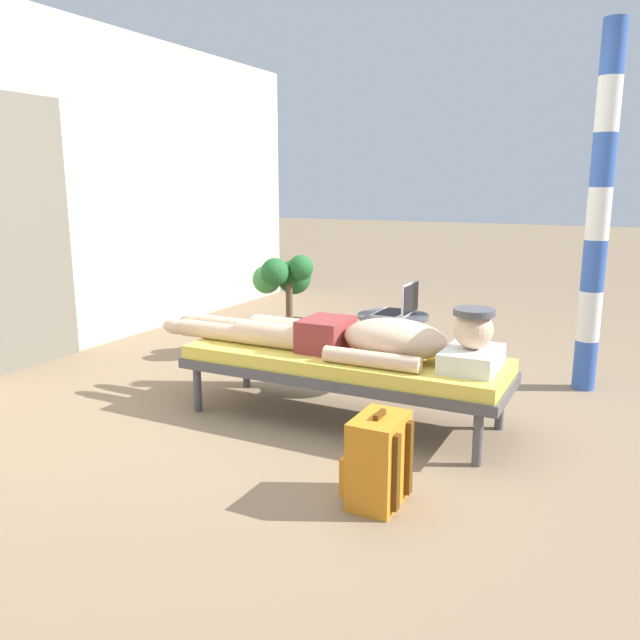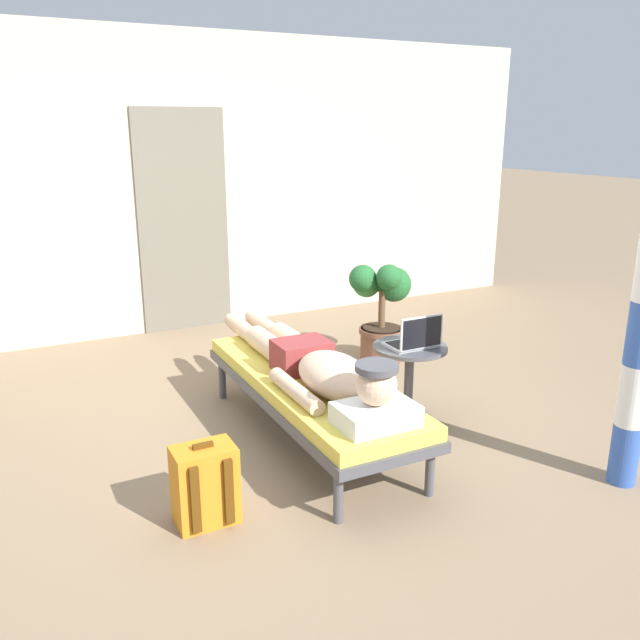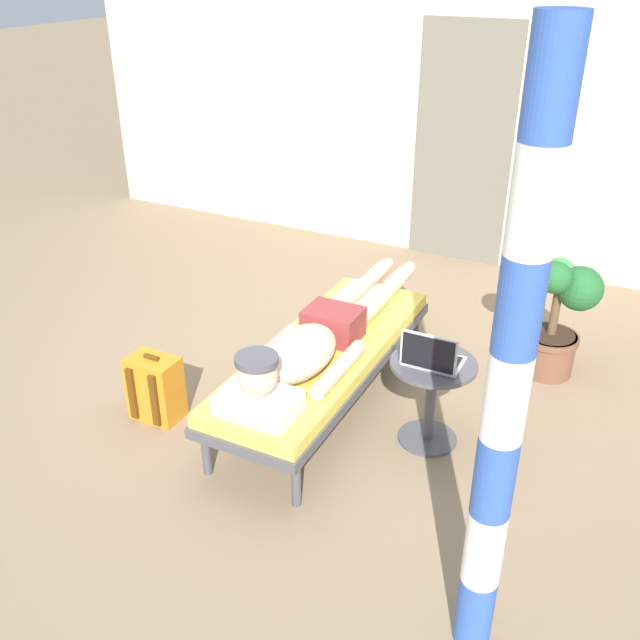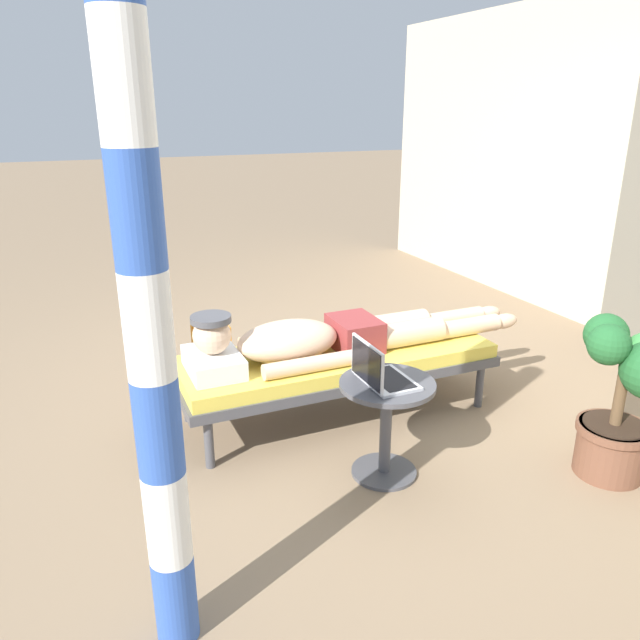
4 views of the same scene
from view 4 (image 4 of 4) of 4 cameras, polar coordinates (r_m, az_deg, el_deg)
ground_plane at (r=4.06m, az=2.15°, el=-7.05°), size 40.00×40.00×0.00m
lounge_chair at (r=3.69m, az=1.62°, el=-3.97°), size 0.65×1.94×0.42m
person_reclining at (r=3.59m, az=0.42°, el=-1.65°), size 0.53×2.17×0.33m
side_table at (r=3.11m, az=6.23°, el=-8.59°), size 0.48×0.48×0.52m
laptop at (r=2.99m, az=5.53°, el=-4.97°), size 0.31×0.24×0.23m
backpack at (r=4.32m, az=-9.97°, el=-2.79°), size 0.30×0.26×0.42m
potted_plant at (r=3.42m, az=26.65°, el=-6.21°), size 0.55×0.53×0.84m
porch_post at (r=1.88m, az=-15.82°, el=-0.47°), size 0.15×0.15×2.39m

